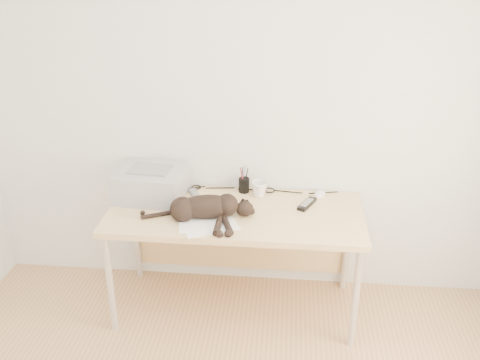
# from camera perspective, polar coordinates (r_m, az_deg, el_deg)

# --- Properties ---
(wall_back) EXTENTS (3.50, 0.00, 3.50)m
(wall_back) POSITION_cam_1_polar(r_m,az_deg,el_deg) (3.47, 0.07, 7.66)
(wall_back) COLOR silver
(wall_back) RESTS_ON floor
(desk) EXTENTS (1.60, 0.70, 0.74)m
(desk) POSITION_cam_1_polar(r_m,az_deg,el_deg) (3.49, -0.36, -4.61)
(desk) COLOR #E2C684
(desk) RESTS_ON floor
(printer) EXTENTS (0.46, 0.40, 0.20)m
(printer) POSITION_cam_1_polar(r_m,az_deg,el_deg) (3.54, -9.48, -0.34)
(printer) COLOR #A6A5AA
(printer) RESTS_ON desk
(papers) EXTENTS (0.40, 0.34, 0.01)m
(papers) POSITION_cam_1_polar(r_m,az_deg,el_deg) (3.21, -3.47, -4.68)
(papers) COLOR white
(papers) RESTS_ON desk
(cat) EXTENTS (0.70, 0.33, 0.16)m
(cat) POSITION_cam_1_polar(r_m,az_deg,el_deg) (3.25, -3.95, -3.04)
(cat) COLOR black
(cat) RESTS_ON desk
(mug) EXTENTS (0.15, 0.15, 0.10)m
(mug) POSITION_cam_1_polar(r_m,az_deg,el_deg) (3.53, 2.07, -0.96)
(mug) COLOR white
(mug) RESTS_ON desk
(pen_cup) EXTENTS (0.07, 0.07, 0.18)m
(pen_cup) POSITION_cam_1_polar(r_m,az_deg,el_deg) (3.58, 0.43, -0.51)
(pen_cup) COLOR black
(pen_cup) RESTS_ON desk
(remote_grey) EXTENTS (0.12, 0.18, 0.02)m
(remote_grey) POSITION_cam_1_polar(r_m,az_deg,el_deg) (3.55, -4.78, -1.61)
(remote_grey) COLOR gray
(remote_grey) RESTS_ON desk
(remote_black) EXTENTS (0.13, 0.19, 0.02)m
(remote_black) POSITION_cam_1_polar(r_m,az_deg,el_deg) (3.45, 7.15, -2.55)
(remote_black) COLOR black
(remote_black) RESTS_ON desk
(mouse) EXTENTS (0.11, 0.13, 0.04)m
(mouse) POSITION_cam_1_polar(r_m,az_deg,el_deg) (3.59, 8.52, -1.34)
(mouse) COLOR white
(mouse) RESTS_ON desk
(cable_tangle) EXTENTS (1.36, 0.08, 0.01)m
(cable_tangle) POSITION_cam_1_polar(r_m,az_deg,el_deg) (3.63, -0.01, -0.97)
(cable_tangle) COLOR black
(cable_tangle) RESTS_ON desk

